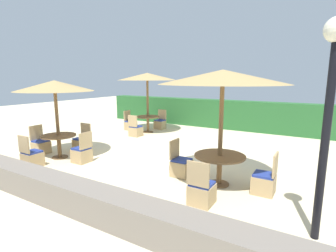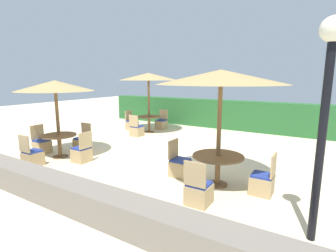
{
  "view_description": "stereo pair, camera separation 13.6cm",
  "coord_description": "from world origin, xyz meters",
  "px_view_note": "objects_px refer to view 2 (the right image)",
  "views": [
    {
      "loc": [
        4.39,
        -6.77,
        2.49
      ],
      "look_at": [
        0.0,
        0.6,
        0.9
      ],
      "focal_mm": 28.0,
      "sensor_mm": 36.0,
      "label": 1
    },
    {
      "loc": [
        4.51,
        -6.7,
        2.49
      ],
      "look_at": [
        0.0,
        0.6,
        0.9
      ],
      "focal_mm": 28.0,
      "sensor_mm": 36.0,
      "label": 2
    }
  ],
  "objects_px": {
    "patio_chair_front_left_east": "(82,153)",
    "patio_chair_front_left_south": "(32,157)",
    "parasol_back_left": "(148,77)",
    "patio_chair_back_left_north": "(161,123)",
    "parasol_front_left": "(55,86)",
    "patio_chair_front_right_west": "(180,166)",
    "patio_chair_front_left_north": "(83,143)",
    "patio_chair_back_left_west": "(132,124)",
    "round_table_front_right": "(218,161)",
    "patio_chair_front_right_east": "(263,182)",
    "round_table_back_left": "(149,120)",
    "patio_chair_back_left_south": "(137,130)",
    "round_table_front_left": "(59,140)",
    "lamp_post": "(327,88)",
    "patio_chair_front_right_south": "(199,192)",
    "parasol_front_right": "(221,77)",
    "patio_chair_front_left_west": "(42,145)"
  },
  "relations": [
    {
      "from": "parasol_front_right",
      "to": "parasol_back_left",
      "type": "bearing_deg",
      "value": 140.31
    },
    {
      "from": "parasol_front_left",
      "to": "patio_chair_front_left_east",
      "type": "relative_size",
      "value": 2.59
    },
    {
      "from": "round_table_front_right",
      "to": "patio_chair_front_left_south",
      "type": "distance_m",
      "value": 5.23
    },
    {
      "from": "round_table_front_left",
      "to": "patio_chair_front_left_east",
      "type": "height_order",
      "value": "patio_chair_front_left_east"
    },
    {
      "from": "parasol_front_left",
      "to": "patio_chair_front_left_west",
      "type": "bearing_deg",
      "value": -179.57
    },
    {
      "from": "parasol_back_left",
      "to": "patio_chair_back_left_north",
      "type": "relative_size",
      "value": 2.9
    },
    {
      "from": "patio_chair_back_left_north",
      "to": "parasol_front_left",
      "type": "distance_m",
      "value": 5.97
    },
    {
      "from": "round_table_front_left",
      "to": "parasol_back_left",
      "type": "bearing_deg",
      "value": 88.2
    },
    {
      "from": "patio_chair_front_left_south",
      "to": "patio_chair_front_right_east",
      "type": "bearing_deg",
      "value": 14.41
    },
    {
      "from": "patio_chair_back_left_west",
      "to": "patio_chair_front_left_east",
      "type": "relative_size",
      "value": 1.0
    },
    {
      "from": "patio_chair_front_right_south",
      "to": "round_table_back_left",
      "type": "height_order",
      "value": "patio_chair_front_right_south"
    },
    {
      "from": "lamp_post",
      "to": "patio_chair_back_left_north",
      "type": "xyz_separation_m",
      "value": [
        -6.91,
        6.31,
        -2.09
      ]
    },
    {
      "from": "parasol_front_left",
      "to": "round_table_back_left",
      "type": "bearing_deg",
      "value": 88.2
    },
    {
      "from": "parasol_back_left",
      "to": "round_table_back_left",
      "type": "bearing_deg",
      "value": 90.0
    },
    {
      "from": "parasol_back_left",
      "to": "patio_chair_front_left_west",
      "type": "bearing_deg",
      "value": -103.36
    },
    {
      "from": "parasol_back_left",
      "to": "patio_chair_back_left_west",
      "type": "relative_size",
      "value": 2.9
    },
    {
      "from": "patio_chair_front_right_east",
      "to": "patio_chair_front_right_west",
      "type": "bearing_deg",
      "value": 90.12
    },
    {
      "from": "patio_chair_front_right_south",
      "to": "patio_chair_front_left_east",
      "type": "xyz_separation_m",
      "value": [
        -4.12,
        0.61,
        0.0
      ]
    },
    {
      "from": "patio_chair_back_left_west",
      "to": "patio_chair_back_left_north",
      "type": "xyz_separation_m",
      "value": [
        1.07,
        0.99,
        0.0
      ]
    },
    {
      "from": "patio_chair_back_left_south",
      "to": "patio_chair_back_left_west",
      "type": "relative_size",
      "value": 1.0
    },
    {
      "from": "patio_chair_front_left_east",
      "to": "patio_chair_front_left_south",
      "type": "distance_m",
      "value": 1.35
    },
    {
      "from": "lamp_post",
      "to": "round_table_back_left",
      "type": "height_order",
      "value": "lamp_post"
    },
    {
      "from": "round_table_front_right",
      "to": "patio_chair_front_left_west",
      "type": "bearing_deg",
      "value": -174.65
    },
    {
      "from": "lamp_post",
      "to": "patio_chair_front_left_south",
      "type": "height_order",
      "value": "lamp_post"
    },
    {
      "from": "parasol_front_left",
      "to": "patio_chair_back_left_south",
      "type": "bearing_deg",
      "value": 87.31
    },
    {
      "from": "patio_chair_back_left_west",
      "to": "patio_chair_front_left_north",
      "type": "bearing_deg",
      "value": 13.01
    },
    {
      "from": "parasol_front_right",
      "to": "patio_chair_front_right_south",
      "type": "bearing_deg",
      "value": -88.14
    },
    {
      "from": "round_table_front_right",
      "to": "patio_chair_back_left_north",
      "type": "distance_m",
      "value": 7.05
    },
    {
      "from": "patio_chair_front_left_east",
      "to": "patio_chair_front_left_north",
      "type": "xyz_separation_m",
      "value": [
        -1.01,
        0.89,
        0.0
      ]
    },
    {
      "from": "parasol_front_right",
      "to": "patio_chair_front_left_west",
      "type": "relative_size",
      "value": 3.11
    },
    {
      "from": "patio_chair_back_left_west",
      "to": "patio_chair_front_left_north",
      "type": "relative_size",
      "value": 1.0
    },
    {
      "from": "patio_chair_back_left_south",
      "to": "patio_chair_front_left_west",
      "type": "relative_size",
      "value": 1.0
    },
    {
      "from": "patio_chair_front_right_east",
      "to": "patio_chair_front_left_north",
      "type": "xyz_separation_m",
      "value": [
        -6.11,
        0.34,
        0.0
      ]
    },
    {
      "from": "round_table_front_right",
      "to": "patio_chair_front_right_east",
      "type": "bearing_deg",
      "value": 2.27
    },
    {
      "from": "parasol_back_left",
      "to": "patio_chair_front_right_west",
      "type": "bearing_deg",
      "value": -46.21
    },
    {
      "from": "round_table_front_right",
      "to": "round_table_front_left",
      "type": "relative_size",
      "value": 1.12
    },
    {
      "from": "patio_chair_back_left_south",
      "to": "patio_chair_front_left_north",
      "type": "bearing_deg",
      "value": -94.49
    },
    {
      "from": "patio_chair_front_right_south",
      "to": "parasol_front_left",
      "type": "height_order",
      "value": "parasol_front_left"
    },
    {
      "from": "patio_chair_front_left_north",
      "to": "patio_chair_front_right_west",
      "type": "bearing_deg",
      "value": 175.08
    },
    {
      "from": "parasol_front_left",
      "to": "patio_chair_front_left_west",
      "type": "distance_m",
      "value": 2.19
    },
    {
      "from": "parasol_back_left",
      "to": "patio_chair_back_left_north",
      "type": "distance_m",
      "value": 2.47
    },
    {
      "from": "round_table_back_left",
      "to": "parasol_front_left",
      "type": "xyz_separation_m",
      "value": [
        -0.15,
        -4.62,
        1.65
      ]
    },
    {
      "from": "patio_chair_front_right_east",
      "to": "parasol_front_left",
      "type": "distance_m",
      "value": 6.41
    },
    {
      "from": "lamp_post",
      "to": "patio_chair_front_right_south",
      "type": "height_order",
      "value": "lamp_post"
    },
    {
      "from": "patio_chair_back_left_north",
      "to": "round_table_front_left",
      "type": "bearing_deg",
      "value": 88.25
    },
    {
      "from": "lamp_post",
      "to": "patio_chair_back_left_north",
      "type": "height_order",
      "value": "lamp_post"
    },
    {
      "from": "patio_chair_front_left_east",
      "to": "patio_chair_front_left_west",
      "type": "height_order",
      "value": "same"
    },
    {
      "from": "parasol_back_left",
      "to": "patio_chair_back_left_south",
      "type": "height_order",
      "value": "parasol_back_left"
    },
    {
      "from": "round_table_back_left",
      "to": "lamp_post",
      "type": "bearing_deg",
      "value": -37.41
    },
    {
      "from": "round_table_back_left",
      "to": "patio_chair_back_left_west",
      "type": "xyz_separation_m",
      "value": [
        -1.04,
        0.02,
        -0.33
      ]
    }
  ]
}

